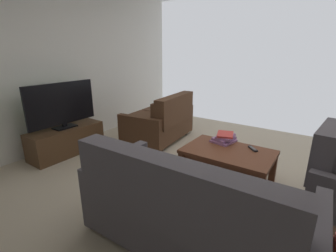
{
  "coord_description": "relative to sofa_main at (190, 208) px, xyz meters",
  "views": [
    {
      "loc": [
        -0.94,
        2.38,
        1.55
      ],
      "look_at": [
        0.42,
        0.4,
        0.79
      ],
      "focal_mm": 25.59,
      "sensor_mm": 36.0,
      "label": 1
    }
  ],
  "objects": [
    {
      "name": "ground_plane",
      "position": [
        0.19,
        -0.99,
        -0.39
      ],
      "size": [
        5.46,
        5.25,
        0.01
      ],
      "primitive_type": "cube",
      "color": "#B7A88E"
    },
    {
      "name": "wall_right",
      "position": [
        2.92,
        -0.99,
        0.93
      ],
      "size": [
        0.12,
        5.25,
        2.62
      ],
      "primitive_type": "cube",
      "color": "silver",
      "rests_on": "ground"
    },
    {
      "name": "sofa_main",
      "position": [
        0.0,
        0.0,
        0.0
      ],
      "size": [
        1.78,
        0.87,
        0.9
      ],
      "color": "black",
      "rests_on": "ground"
    },
    {
      "name": "loveseat_near",
      "position": [
        1.65,
        -1.9,
        -0.03
      ],
      "size": [
        0.92,
        1.32,
        0.83
      ],
      "color": "black",
      "rests_on": "ground"
    },
    {
      "name": "coffee_table",
      "position": [
        0.14,
        -1.18,
        -0.03
      ],
      "size": [
        1.03,
        0.67,
        0.41
      ],
      "color": "brown",
      "rests_on": "ground"
    },
    {
      "name": "tv_stand",
      "position": [
        2.51,
        -0.58,
        -0.17
      ],
      "size": [
        0.42,
        1.11,
        0.42
      ],
      "color": "#4C331E",
      "rests_on": "ground"
    },
    {
      "name": "flat_tv",
      "position": [
        2.51,
        -0.58,
        0.4
      ],
      "size": [
        0.2,
        1.07,
        0.68
      ],
      "color": "black",
      "rests_on": "tv_stand"
    },
    {
      "name": "book_stack",
      "position": [
        0.3,
        -1.42,
        0.08
      ],
      "size": [
        0.3,
        0.34,
        0.11
      ],
      "color": "#996699",
      "rests_on": "coffee_table"
    },
    {
      "name": "tv_remote",
      "position": [
        -0.08,
        -1.37,
        0.04
      ],
      "size": [
        0.14,
        0.14,
        0.02
      ],
      "color": "black",
      "rests_on": "coffee_table"
    }
  ]
}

